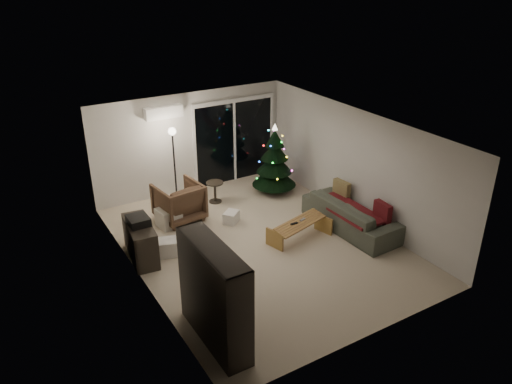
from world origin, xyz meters
TOP-DOWN VIEW (x-y plane):
  - room at (0.46, 1.49)m, footprint 6.50×7.51m
  - bookshelf at (-2.25, -2.06)m, footprint 0.99×1.68m
  - media_cabinet at (-2.25, 0.76)m, footprint 0.58×1.24m
  - stereo at (-2.25, 0.76)m, footprint 0.38×0.45m
  - armchair at (-0.97, 1.87)m, footprint 1.05×1.07m
  - ottoman at (-1.30, 1.70)m, footprint 0.52×0.52m
  - cardboard_box_a at (-1.75, 0.60)m, footprint 0.54×0.46m
  - cardboard_box_b at (-0.04, 1.14)m, footprint 0.46×0.44m
  - side_table at (0.13, 2.27)m, footprint 0.42×0.42m
  - floor_lamp at (-0.72, 2.62)m, footprint 0.30×0.30m
  - sofa at (2.05, -0.46)m, footprint 0.98×2.35m
  - sofa_throw at (1.95, -0.46)m, footprint 0.72×1.67m
  - cushion_a at (2.30, 0.19)m, footprint 0.17×0.46m
  - cushion_b at (2.30, -1.11)m, footprint 0.16×0.45m
  - coffee_table at (0.82, -0.27)m, footprint 1.38×0.78m
  - remote_a at (0.67, -0.27)m, footprint 0.16×0.05m
  - remote_b at (0.92, -0.22)m, footprint 0.16×0.09m
  - christmas_tree at (1.67, 2.03)m, footprint 1.45×1.45m

SIDE VIEW (x-z plane):
  - cardboard_box_b at x=-0.04m, z-range 0.00..0.26m
  - cardboard_box_a at x=-1.75m, z-range 0.00..0.33m
  - ottoman at x=-1.30m, z-range 0.00..0.41m
  - coffee_table at x=0.82m, z-range 0.00..0.42m
  - side_table at x=0.13m, z-range 0.00..0.52m
  - sofa at x=2.05m, z-range 0.00..0.68m
  - media_cabinet at x=-2.25m, z-range 0.00..0.75m
  - remote_a at x=0.67m, z-range 0.42..0.44m
  - remote_b at x=0.92m, z-range 0.42..0.44m
  - armchair at x=-0.97m, z-range 0.00..0.88m
  - sofa_throw at x=1.95m, z-range 0.46..0.52m
  - cushion_a at x=2.30m, z-range 0.39..0.84m
  - cushion_b at x=2.30m, z-range 0.39..0.84m
  - bookshelf at x=-2.25m, z-range 0.00..1.64m
  - stereo at x=-2.25m, z-range 0.75..0.91m
  - christmas_tree at x=1.67m, z-range 0.00..1.79m
  - floor_lamp at x=-0.72m, z-range 0.00..1.86m
  - room at x=0.46m, z-range -0.28..2.32m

